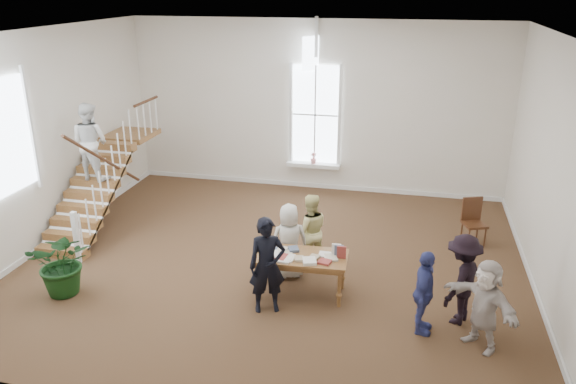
% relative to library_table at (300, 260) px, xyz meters
% --- Properties ---
extents(ground, '(10.00, 10.00, 0.00)m').
position_rel_library_table_xyz_m(ground, '(-0.77, 1.17, -0.70)').
color(ground, '#462C1B').
rests_on(ground, ground).
extents(room_shell, '(10.49, 10.00, 10.00)m').
position_rel_library_table_xyz_m(room_shell, '(-0.77, 5.57, -0.29)').
color(room_shell, silver).
rests_on(room_shell, ground).
extents(staircase, '(1.10, 4.10, 2.92)m').
position_rel_library_table_xyz_m(staircase, '(-5.11, 1.92, 0.92)').
color(staircase, brown).
rests_on(staircase, ground).
extents(library_table, '(1.69, 0.90, 0.84)m').
position_rel_library_table_xyz_m(library_table, '(0.00, 0.00, 0.00)').
color(library_table, brown).
rests_on(library_table, ground).
extents(police_officer, '(0.73, 0.61, 1.71)m').
position_rel_library_table_xyz_m(police_officer, '(-0.44, -0.64, 0.16)').
color(police_officer, black).
rests_on(police_officer, ground).
extents(elderly_woman, '(0.85, 0.71, 1.48)m').
position_rel_library_table_xyz_m(elderly_woman, '(-0.34, 0.61, 0.04)').
color(elderly_woman, beige).
rests_on(elderly_woman, ground).
extents(person_yellow, '(0.90, 0.80, 1.53)m').
position_rel_library_table_xyz_m(person_yellow, '(-0.04, 1.11, 0.07)').
color(person_yellow, '#E9E091').
rests_on(person_yellow, ground).
extents(woman_cluster_a, '(0.43, 0.87, 1.44)m').
position_rel_library_table_xyz_m(woman_cluster_a, '(2.16, -0.71, 0.02)').
color(woman_cluster_a, '#373F86').
rests_on(woman_cluster_a, ground).
extents(woman_cluster_b, '(0.97, 1.17, 1.57)m').
position_rel_library_table_xyz_m(woman_cluster_b, '(2.76, -0.26, 0.09)').
color(woman_cluster_b, black).
rests_on(woman_cluster_b, ground).
extents(woman_cluster_c, '(1.27, 1.29, 1.49)m').
position_rel_library_table_xyz_m(woman_cluster_c, '(3.06, -0.91, 0.05)').
color(woman_cluster_c, silver).
rests_on(woman_cluster_c, ground).
extents(floor_plant, '(1.35, 1.25, 1.24)m').
position_rel_library_table_xyz_m(floor_plant, '(-4.17, -0.91, -0.08)').
color(floor_plant, black).
rests_on(floor_plant, ground).
extents(side_chair, '(0.58, 0.58, 1.03)m').
position_rel_library_table_xyz_m(side_chair, '(3.20, 2.92, -0.12)').
color(side_chair, '#39240F').
rests_on(side_chair, ground).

